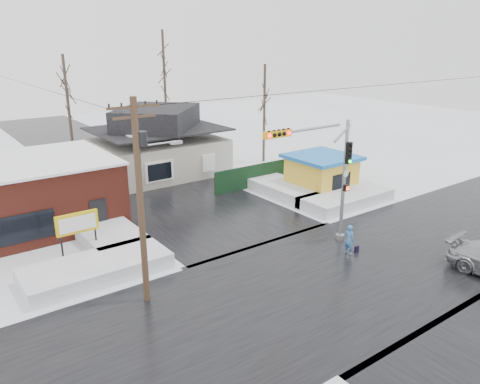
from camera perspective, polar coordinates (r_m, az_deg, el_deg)
ground at (r=23.53m, az=10.87°, el=-10.40°), size 120.00×120.00×0.00m
road_ns at (r=23.53m, az=10.87°, el=-10.38°), size 10.00×120.00×0.02m
road_ew at (r=23.53m, az=10.87°, el=-10.38°), size 120.00×10.00×0.02m
snowbank_nw at (r=24.28m, az=-17.05°, el=-8.91°), size 7.00×3.00×0.80m
snowbank_ne at (r=33.87m, az=12.80°, el=-0.77°), size 7.00×3.00×0.80m
snowbank_nside_w at (r=29.19m, az=-16.70°, el=-4.20°), size 3.00×8.00×0.80m
snowbank_nside_e at (r=35.86m, az=4.70°, el=0.69°), size 3.00×8.00×0.80m
traffic_signal at (r=25.41m, az=10.40°, el=2.84°), size 6.05×0.68×7.00m
utility_pole at (r=19.81m, az=-11.95°, el=0.10°), size 3.15×0.44×9.00m
brick_building at (r=31.45m, az=-26.33°, el=-0.50°), size 12.20×8.20×4.12m
marquee_sign at (r=25.87m, az=-19.23°, el=-3.75°), size 2.20×0.21×2.55m
house at (r=40.74m, az=-9.94°, el=5.82°), size 10.40×8.40×5.76m
kiosk at (r=35.83m, az=9.87°, el=2.23°), size 4.60×4.60×2.88m
fence at (r=36.89m, az=2.10°, el=2.05°), size 8.00×0.12×1.80m
tree_far_left at (r=41.54m, az=-20.52°, el=12.66°), size 3.00×3.00×10.00m
tree_far_mid at (r=47.03m, az=-9.31°, el=15.99°), size 3.00×3.00×12.00m
tree_far_right at (r=43.75m, az=3.03°, el=12.92°), size 3.00×3.00×9.00m
pedestrian at (r=25.93m, az=13.17°, el=-5.71°), size 0.47×0.66×1.68m
shopping_bag at (r=26.52m, az=14.04°, el=-6.80°), size 0.29×0.14×0.35m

